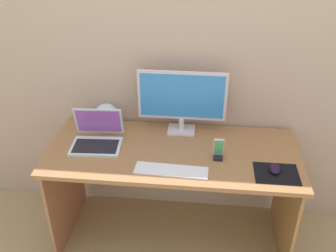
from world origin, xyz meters
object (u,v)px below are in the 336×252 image
at_px(fishbowl, 106,116).
at_px(phone_in_dock, 218,152).
at_px(mouse, 275,169).
at_px(keyboard_external, 171,171).
at_px(laptop, 97,138).
at_px(monitor, 182,99).

height_order(fishbowl, phone_in_dock, fishbowl).
distance_m(fishbowl, phone_in_dock, 0.81).
distance_m(mouse, phone_in_dock, 0.34).
relative_size(keyboard_external, mouse, 4.21).
distance_m(fishbowl, mouse, 1.15).
xyz_separation_m(laptop, phone_in_dock, (0.76, -0.08, 0.00)).
height_order(keyboard_external, phone_in_dock, phone_in_dock).
distance_m(laptop, fishbowl, 0.22).
relative_size(fishbowl, keyboard_external, 0.41).
bearing_deg(monitor, fishbowl, 179.39).
xyz_separation_m(fishbowl, mouse, (1.07, -0.40, -0.06)).
bearing_deg(monitor, laptop, -157.56).
distance_m(laptop, keyboard_external, 0.55).
bearing_deg(phone_in_dock, keyboard_external, -149.67).
bearing_deg(fishbowl, phone_in_dock, -21.72).
xyz_separation_m(monitor, phone_in_dock, (0.24, -0.29, -0.19)).
relative_size(mouse, phone_in_dock, 0.72).
xyz_separation_m(fishbowl, phone_in_dock, (0.75, -0.30, -0.03)).
bearing_deg(fishbowl, laptop, -92.03).
height_order(monitor, keyboard_external, monitor).
relative_size(monitor, fishbowl, 3.34).
height_order(fishbowl, mouse, fishbowl).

